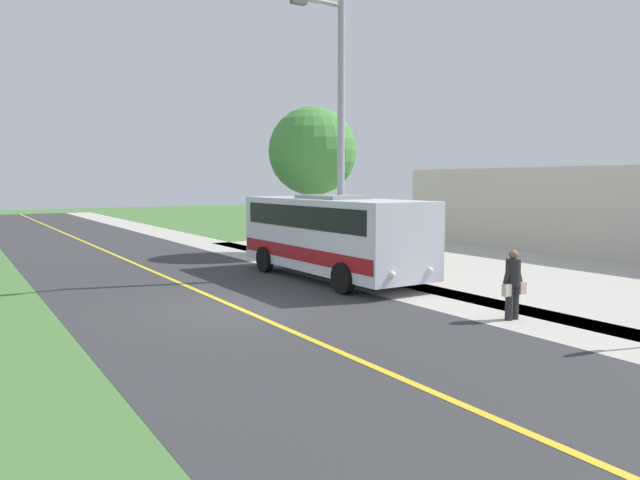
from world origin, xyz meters
TOP-DOWN VIEW (x-y plane):
  - ground_plane at (0.00, 0.00)m, footprint 120.00×120.00m
  - road_surface at (0.00, 0.00)m, footprint 8.00×100.00m
  - sidewalk at (-5.20, 0.00)m, footprint 2.40×100.00m
  - parking_lot_surface at (-12.40, 3.00)m, footprint 14.00×36.00m
  - road_centre_line at (0.00, 0.00)m, footprint 0.16×100.00m
  - shuttle_bus_front at (-4.53, -2.46)m, footprint 2.71×7.89m
  - pedestrian_with_bags at (-4.83, 4.59)m, footprint 0.72×0.34m
  - street_light_pole at (-4.89, -2.64)m, footprint 1.97×0.24m
  - tree_curbside at (-7.40, -8.29)m, footprint 3.80×3.80m

SIDE VIEW (x-z plane):
  - ground_plane at x=0.00m, z-range 0.00..0.00m
  - sidewalk at x=-5.20m, z-range 0.00..0.01m
  - parking_lot_surface at x=-12.40m, z-range 0.00..0.01m
  - road_surface at x=0.00m, z-range 0.00..0.01m
  - road_centre_line at x=0.00m, z-range 0.01..0.01m
  - pedestrian_with_bags at x=-4.83m, z-range 0.05..1.68m
  - shuttle_bus_front at x=-4.53m, z-range 0.14..2.88m
  - tree_curbside at x=-7.40m, z-range 1.26..7.63m
  - street_light_pole at x=-4.89m, z-range 0.42..9.36m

